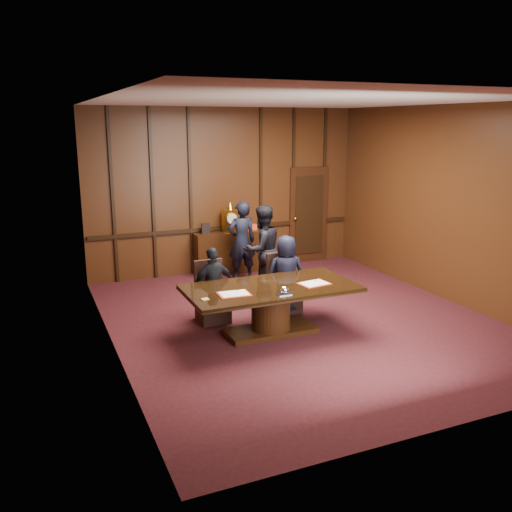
{
  "coord_description": "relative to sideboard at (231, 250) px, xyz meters",
  "views": [
    {
      "loc": [
        -3.99,
        -7.45,
        3.17
      ],
      "look_at": [
        -0.6,
        0.47,
        1.05
      ],
      "focal_mm": 38.0,
      "sensor_mm": 36.0,
      "label": 1
    }
  ],
  "objects": [
    {
      "name": "signatory_left",
      "position": [
        -1.33,
        -2.76,
        0.14
      ],
      "size": [
        0.76,
        0.37,
        1.25
      ],
      "primitive_type": "imported",
      "rotation": [
        0.0,
        0.0,
        3.23
      ],
      "color": "black",
      "rests_on": "ground"
    },
    {
      "name": "notepad",
      "position": [
        -1.81,
        -3.79,
        0.28
      ],
      "size": [
        0.11,
        0.09,
        0.01
      ],
      "primitive_type": "cube",
      "rotation": [
        0.0,
        0.0,
        0.18
      ],
      "color": "#DBBF6B",
      "rests_on": "conference_table"
    },
    {
      "name": "inkstand",
      "position": [
        -0.68,
        -4.01,
        0.33
      ],
      "size": [
        0.2,
        0.14,
        0.12
      ],
      "color": "white",
      "rests_on": "conference_table"
    },
    {
      "name": "signatory_right",
      "position": [
        -0.03,
        -2.76,
        0.19
      ],
      "size": [
        0.73,
        0.54,
        1.34
      ],
      "primitive_type": "imported",
      "rotation": [
        0.0,
        0.0,
        2.95
      ],
      "color": "black",
      "rests_on": "ground"
    },
    {
      "name": "conference_table",
      "position": [
        -0.68,
        -3.56,
        0.02
      ],
      "size": [
        2.62,
        1.32,
        0.76
      ],
      "color": "black",
      "rests_on": "ground"
    },
    {
      "name": "chair_right",
      "position": [
        -0.03,
        -2.68,
        -0.19
      ],
      "size": [
        0.49,
        0.49,
        0.99
      ],
      "rotation": [
        0.0,
        0.0,
        0.02
      ],
      "color": "black",
      "rests_on": "ground"
    },
    {
      "name": "chair_left",
      "position": [
        -1.33,
        -2.68,
        -0.19
      ],
      "size": [
        0.48,
        0.48,
        0.99
      ],
      "rotation": [
        0.0,
        0.0,
        0.0
      ],
      "color": "black",
      "rests_on": "ground"
    },
    {
      "name": "folder_left",
      "position": [
        -1.35,
        -3.73,
        0.28
      ],
      "size": [
        0.48,
        0.36,
        0.02
      ],
      "rotation": [
        0.0,
        0.0,
        -0.06
      ],
      "color": "#99210E",
      "rests_on": "conference_table"
    },
    {
      "name": "witness_left",
      "position": [
        -0.0,
        -0.66,
        0.33
      ],
      "size": [
        0.61,
        0.42,
        1.64
      ],
      "primitive_type": "imported",
      "rotation": [
        0.0,
        0.0,
        3.1
      ],
      "color": "black",
      "rests_on": "ground"
    },
    {
      "name": "sideboard",
      "position": [
        0.0,
        0.0,
        0.0
      ],
      "size": [
        1.6,
        0.45,
        1.54
      ],
      "color": "black",
      "rests_on": "ground"
    },
    {
      "name": "folder_right",
      "position": [
        -0.03,
        -3.73,
        0.28
      ],
      "size": [
        0.5,
        0.39,
        0.02
      ],
      "rotation": [
        0.0,
        0.0,
        0.14
      ],
      "color": "#99210E",
      "rests_on": "conference_table"
    },
    {
      "name": "witness_right",
      "position": [
        0.04,
        -1.6,
        0.36
      ],
      "size": [
        0.94,
        0.81,
        1.69
      ],
      "primitive_type": "imported",
      "rotation": [
        0.0,
        0.0,
        3.37
      ],
      "color": "black",
      "rests_on": "ground"
    },
    {
      "name": "room",
      "position": [
        0.07,
        -3.12,
        1.24
      ],
      "size": [
        7.0,
        7.04,
        3.5
      ],
      "color": "black",
      "rests_on": "ground"
    }
  ]
}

